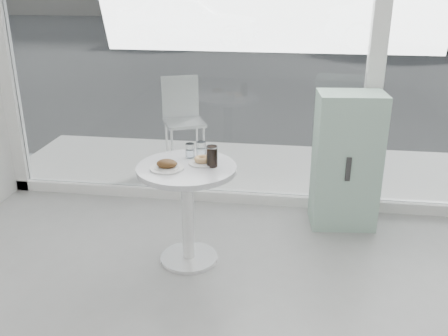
% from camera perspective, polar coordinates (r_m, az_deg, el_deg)
% --- Properties ---
extents(room_shell, '(6.00, 6.00, 6.00)m').
position_cam_1_polar(room_shell, '(0.83, -8.92, 10.79)').
color(room_shell, silver).
rests_on(room_shell, ground).
extents(storefront, '(5.00, 0.14, 3.00)m').
position_cam_1_polar(storefront, '(4.36, 6.29, 16.76)').
color(storefront, white).
rests_on(storefront, ground).
extents(main_table, '(0.72, 0.72, 0.77)m').
position_cam_1_polar(main_table, '(3.65, -4.22, -3.00)').
color(main_table, white).
rests_on(main_table, ground).
extents(patio_deck, '(5.60, 1.60, 0.05)m').
position_cam_1_polar(patio_deck, '(5.53, 5.17, -0.21)').
color(patio_deck, white).
rests_on(patio_deck, ground).
extents(street, '(40.00, 24.00, 0.00)m').
position_cam_1_polar(street, '(17.46, 7.63, 14.47)').
color(street, '#353535').
rests_on(street, ground).
extents(mint_cabinet, '(0.57, 0.41, 1.16)m').
position_cam_1_polar(mint_cabinet, '(4.31, 13.80, 0.77)').
color(mint_cabinet, '#A2CFB5').
rests_on(mint_cabinet, ground).
extents(patio_chair, '(0.55, 0.55, 0.96)m').
position_cam_1_polar(patio_chair, '(5.56, -4.72, 6.09)').
color(patio_chair, white).
rests_on(patio_chair, patio_deck).
extents(car_white, '(4.42, 1.93, 1.48)m').
position_cam_1_polar(car_white, '(16.04, -4.06, 16.66)').
color(car_white, white).
rests_on(car_white, street).
extents(car_silver, '(5.00, 2.48, 1.58)m').
position_cam_1_polar(car_silver, '(15.58, 20.96, 15.41)').
color(car_silver, '#9D9FA4').
rests_on(car_silver, street).
extents(plate_fritter, '(0.24, 0.24, 0.07)m').
position_cam_1_polar(plate_fritter, '(3.52, -6.50, 0.30)').
color(plate_fritter, silver).
rests_on(plate_fritter, main_table).
extents(plate_donut, '(0.21, 0.21, 0.05)m').
position_cam_1_polar(plate_donut, '(3.60, -2.46, 0.83)').
color(plate_donut, silver).
rests_on(plate_donut, main_table).
extents(water_tumbler_a, '(0.07, 0.07, 0.11)m').
position_cam_1_polar(water_tumbler_a, '(3.71, -3.91, 1.90)').
color(water_tumbler_a, white).
rests_on(water_tumbler_a, main_table).
extents(water_tumbler_b, '(0.07, 0.07, 0.12)m').
position_cam_1_polar(water_tumbler_b, '(3.73, -2.63, 2.06)').
color(water_tumbler_b, white).
rests_on(water_tumbler_b, main_table).
extents(cola_glass, '(0.08, 0.08, 0.15)m').
position_cam_1_polar(cola_glass, '(3.53, -1.38, 1.31)').
color(cola_glass, white).
rests_on(cola_glass, main_table).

